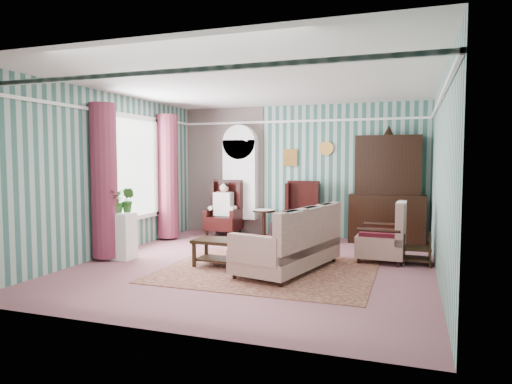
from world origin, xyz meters
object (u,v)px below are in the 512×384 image
(round_side_table, at_px, (264,223))
(sofa, at_px, (288,238))
(nest_table, at_px, (417,248))
(plant_stand, at_px, (118,236))
(coffee_table, at_px, (221,253))
(dresser_hutch, at_px, (388,186))
(floral_armchair, at_px, (381,233))
(wingback_right, at_px, (300,211))
(wingback_left, at_px, (224,208))
(bookcase, at_px, (240,185))
(seated_woman, at_px, (224,210))

(round_side_table, bearing_deg, sofa, -64.92)
(nest_table, distance_m, plant_stand, 5.02)
(coffee_table, bearing_deg, dresser_hutch, 51.29)
(floral_armchair, bearing_deg, sofa, 132.71)
(wingback_right, distance_m, floral_armchair, 2.31)
(wingback_left, distance_m, round_side_table, 0.97)
(dresser_hutch, distance_m, sofa, 3.22)
(nest_table, bearing_deg, plant_stand, -166.16)
(dresser_hutch, height_order, wingback_right, dresser_hutch)
(wingback_left, distance_m, nest_table, 4.37)
(nest_table, bearing_deg, round_side_table, 151.80)
(dresser_hutch, bearing_deg, floral_armchair, -90.00)
(sofa, bearing_deg, floral_armchair, -36.26)
(plant_stand, bearing_deg, nest_table, 13.84)
(nest_table, bearing_deg, wingback_right, 146.25)
(wingback_right, relative_size, plant_stand, 1.56)
(plant_stand, bearing_deg, round_side_table, 59.62)
(bookcase, distance_m, coffee_table, 3.34)
(bookcase, relative_size, dresser_hutch, 0.95)
(wingback_left, relative_size, nest_table, 2.31)
(dresser_hutch, distance_m, wingback_right, 1.86)
(dresser_hutch, distance_m, plant_stand, 5.31)
(wingback_right, height_order, floral_armchair, wingback_right)
(round_side_table, xyz_separation_m, plant_stand, (-1.70, -2.90, 0.10))
(dresser_hutch, xyz_separation_m, nest_table, (0.57, -1.82, -0.91))
(sofa, bearing_deg, dresser_hutch, -10.81)
(bookcase, height_order, seated_woman, bookcase)
(wingback_right, distance_m, nest_table, 2.81)
(wingback_left, distance_m, seated_woman, 0.04)
(seated_woman, xyz_separation_m, coffee_table, (1.11, -2.71, -0.37))
(dresser_hutch, distance_m, wingback_left, 3.55)
(nest_table, distance_m, coffee_table, 3.18)
(wingback_left, xyz_separation_m, sofa, (2.18, -2.59, -0.12))
(round_side_table, height_order, floral_armchair, floral_armchair)
(seated_woman, distance_m, nest_table, 4.37)
(wingback_right, relative_size, coffee_table, 1.47)
(dresser_hutch, height_order, seated_woman, dresser_hutch)
(round_side_table, xyz_separation_m, coffee_table, (0.21, -2.86, -0.08))
(seated_woman, bearing_deg, wingback_left, 0.00)
(plant_stand, bearing_deg, sofa, 3.01)
(seated_woman, bearing_deg, nest_table, -20.85)
(wingback_right, xyz_separation_m, round_side_table, (-0.85, 0.15, -0.33))
(seated_woman, bearing_deg, bookcase, 57.34)
(plant_stand, distance_m, coffee_table, 1.92)
(plant_stand, relative_size, sofa, 0.39)
(nest_table, bearing_deg, sofa, -151.06)
(plant_stand, relative_size, coffee_table, 0.94)
(nest_table, distance_m, floral_armchair, 0.61)
(floral_armchair, bearing_deg, wingback_left, 69.73)
(dresser_hutch, xyz_separation_m, sofa, (-1.32, -2.86, -0.68))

